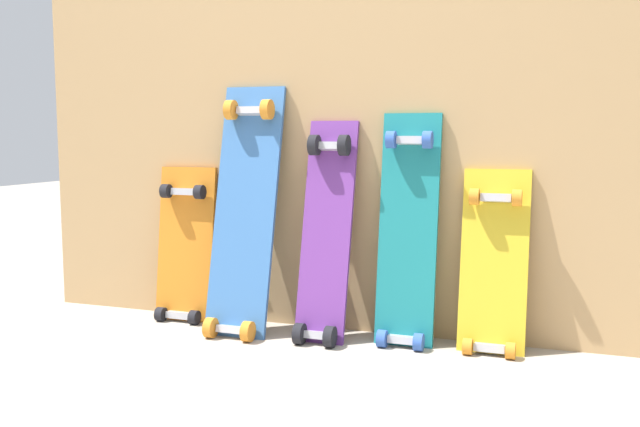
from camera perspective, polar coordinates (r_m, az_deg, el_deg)
The scene contains 7 objects.
ground_plane at distance 2.41m, azimuth 0.56°, elevation -9.57°, with size 12.00×12.00×0.00m, color #A89E8E.
plywood_wall_panel at distance 2.39m, azimuth 1.13°, elevation 7.96°, with size 2.24×0.04×1.46m, color tan.
skateboard_orange at distance 2.58m, azimuth -10.86°, elevation -3.18°, with size 0.22×0.14×0.62m.
skateboard_blue at distance 2.38m, azimuth -6.20°, elevation -0.45°, with size 0.22×0.27×0.89m.
skateboard_purple at distance 2.29m, azimuth 0.43°, elevation -2.14°, with size 0.17×0.24×0.78m.
skateboard_teal at distance 2.25m, azimuth 7.08°, elevation -2.12°, with size 0.19×0.18×0.80m.
skateboard_yellow at distance 2.23m, azimuth 13.87°, elevation -4.65°, with size 0.20×0.16×0.63m.
Camera 1 is at (0.75, -2.19, 0.67)m, focal length 39.49 mm.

